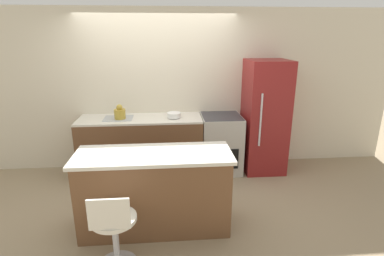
{
  "coord_description": "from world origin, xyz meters",
  "views": [
    {
      "loc": [
        0.14,
        -4.23,
        2.19
      ],
      "look_at": [
        0.47,
        -0.4,
        0.98
      ],
      "focal_mm": 28.0,
      "sensor_mm": 36.0,
      "label": 1
    }
  ],
  "objects_px": {
    "oven_range": "(221,143)",
    "stool_chair": "(114,232)",
    "refrigerator": "(265,117)",
    "kettle": "(120,113)",
    "mixing_bowl": "(174,115)"
  },
  "relations": [
    {
      "from": "oven_range",
      "to": "stool_chair",
      "type": "distance_m",
      "value": 2.54
    },
    {
      "from": "oven_range",
      "to": "refrigerator",
      "type": "relative_size",
      "value": 0.52
    },
    {
      "from": "stool_chair",
      "to": "kettle",
      "type": "xyz_separation_m",
      "value": [
        -0.2,
        2.09,
        0.63
      ]
    },
    {
      "from": "refrigerator",
      "to": "oven_range",
      "type": "bearing_deg",
      "value": 179.24
    },
    {
      "from": "kettle",
      "to": "oven_range",
      "type": "bearing_deg",
      "value": 1.39
    },
    {
      "from": "kettle",
      "to": "mixing_bowl",
      "type": "bearing_deg",
      "value": 0.0
    },
    {
      "from": "oven_range",
      "to": "mixing_bowl",
      "type": "height_order",
      "value": "mixing_bowl"
    },
    {
      "from": "refrigerator",
      "to": "stool_chair",
      "type": "distance_m",
      "value": 3.02
    },
    {
      "from": "stool_chair",
      "to": "mixing_bowl",
      "type": "distance_m",
      "value": 2.25
    },
    {
      "from": "stool_chair",
      "to": "mixing_bowl",
      "type": "height_order",
      "value": "mixing_bowl"
    },
    {
      "from": "refrigerator",
      "to": "stool_chair",
      "type": "relative_size",
      "value": 2.13
    },
    {
      "from": "refrigerator",
      "to": "stool_chair",
      "type": "bearing_deg",
      "value": -134.74
    },
    {
      "from": "kettle",
      "to": "mixing_bowl",
      "type": "xyz_separation_m",
      "value": [
        0.83,
        0.0,
        -0.05
      ]
    },
    {
      "from": "stool_chair",
      "to": "kettle",
      "type": "height_order",
      "value": "kettle"
    },
    {
      "from": "oven_range",
      "to": "kettle",
      "type": "bearing_deg",
      "value": -178.61
    }
  ]
}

